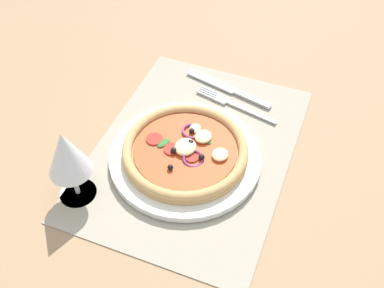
# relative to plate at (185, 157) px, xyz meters

# --- Properties ---
(ground_plane) EXTENTS (1.90, 1.40, 0.02)m
(ground_plane) POSITION_rel_plate_xyz_m (0.03, -0.01, -0.02)
(ground_plane) COLOR #9E7A56
(placemat) EXTENTS (0.48, 0.35, 0.00)m
(placemat) POSITION_rel_plate_xyz_m (0.03, -0.01, -0.01)
(placemat) COLOR #A39984
(placemat) RESTS_ON ground_plane
(plate) EXTENTS (0.28, 0.28, 0.01)m
(plate) POSITION_rel_plate_xyz_m (0.00, 0.00, 0.00)
(plate) COLOR silver
(plate) RESTS_ON placemat
(pizza) EXTENTS (0.23, 0.23, 0.03)m
(pizza) POSITION_rel_plate_xyz_m (0.00, -0.00, 0.02)
(pizza) COLOR tan
(pizza) RESTS_ON plate
(fork) EXTENTS (0.05, 0.18, 0.00)m
(fork) POSITION_rel_plate_xyz_m (0.17, -0.03, -0.00)
(fork) COLOR #B2B5BA
(fork) RESTS_ON placemat
(knife) EXTENTS (0.06, 0.20, 0.01)m
(knife) POSITION_rel_plate_xyz_m (0.21, -0.01, -0.00)
(knife) COLOR #B2B5BA
(knife) RESTS_ON placemat
(wine_glass) EXTENTS (0.07, 0.07, 0.15)m
(wine_glass) POSITION_rel_plate_xyz_m (-0.14, 0.14, 0.09)
(wine_glass) COLOR silver
(wine_glass) RESTS_ON ground_plane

